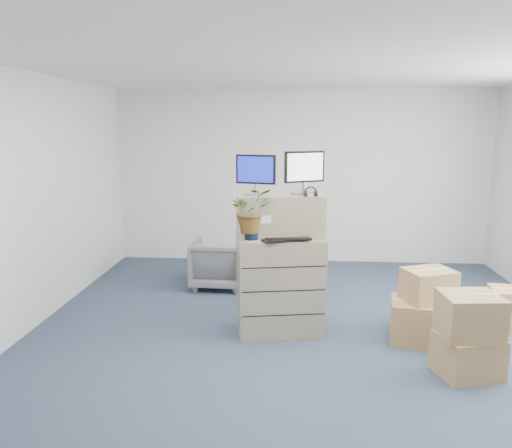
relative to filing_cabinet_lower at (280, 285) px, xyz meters
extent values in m
plane|color=#263145|center=(0.27, -0.55, -0.53)|extent=(7.00, 7.00, 0.00)
cube|color=silver|center=(0.27, 2.96, 0.87)|extent=(6.00, 0.02, 2.80)
cube|color=gray|center=(0.00, 0.00, 0.00)|extent=(0.98, 0.70, 1.05)
cube|color=gray|center=(-0.01, 0.05, 0.75)|extent=(0.97, 0.60, 0.45)
cube|color=#99999E|center=(-0.26, -0.03, 0.99)|extent=(0.25, 0.21, 0.02)
cylinder|color=#99999E|center=(-0.26, -0.03, 1.04)|extent=(0.04, 0.04, 0.10)
cube|color=black|center=(-0.26, -0.03, 1.25)|extent=(0.42, 0.13, 0.30)
cube|color=navy|center=(-0.26, -0.05, 1.25)|extent=(0.37, 0.10, 0.26)
cube|color=#99999E|center=(0.24, 0.08, 0.99)|extent=(0.29, 0.26, 0.02)
cylinder|color=#99999E|center=(0.24, 0.08, 1.05)|extent=(0.04, 0.04, 0.11)
cube|color=black|center=(0.24, 0.08, 1.27)|extent=(0.42, 0.23, 0.33)
cube|color=silver|center=(0.25, 0.07, 1.27)|extent=(0.37, 0.19, 0.28)
torus|color=black|center=(0.31, -0.08, 1.01)|extent=(0.13, 0.04, 0.13)
cube|color=black|center=(0.06, -0.14, 0.54)|extent=(0.55, 0.40, 0.03)
ellipsoid|color=silver|center=(0.35, -0.06, 0.55)|extent=(0.12, 0.09, 0.04)
cylinder|color=gray|center=(0.11, 0.06, 0.66)|extent=(0.07, 0.07, 0.26)
cube|color=silver|center=(-0.05, 0.03, 0.54)|extent=(0.07, 0.06, 0.02)
cube|color=black|center=(-0.05, 0.03, 0.60)|extent=(0.06, 0.03, 0.11)
cube|color=black|center=(0.27, 0.13, 0.56)|extent=(0.25, 0.23, 0.06)
cube|color=#47A4F2|center=(0.27, 0.19, 0.63)|extent=(0.24, 0.13, 0.09)
cylinder|color=#B1CAA3|center=(-0.30, -0.18, 0.53)|extent=(0.20, 0.20, 0.02)
cylinder|color=black|center=(-0.30, -0.18, 0.61)|extent=(0.17, 0.17, 0.13)
imported|color=#225518|center=(-0.30, -0.18, 0.79)|extent=(0.54, 0.57, 0.36)
imported|color=#5C5C61|center=(-0.88, 1.49, -0.15)|extent=(0.75, 0.70, 0.75)
cube|color=#9F824C|center=(1.48, -0.18, -0.31)|extent=(0.70, 0.58, 0.43)
cube|color=#9F824C|center=(1.71, -0.88, -0.34)|extent=(0.62, 0.56, 0.38)
cube|color=#9F824C|center=(1.72, 0.04, -0.31)|extent=(0.66, 0.61, 0.43)
cube|color=#9F824C|center=(1.53, -0.14, 0.07)|extent=(0.58, 0.52, 0.33)
cube|color=#9F824C|center=(1.70, -0.88, 0.04)|extent=(0.53, 0.48, 0.38)
camera|label=1|loc=(0.11, -5.17, 1.68)|focal=35.00mm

